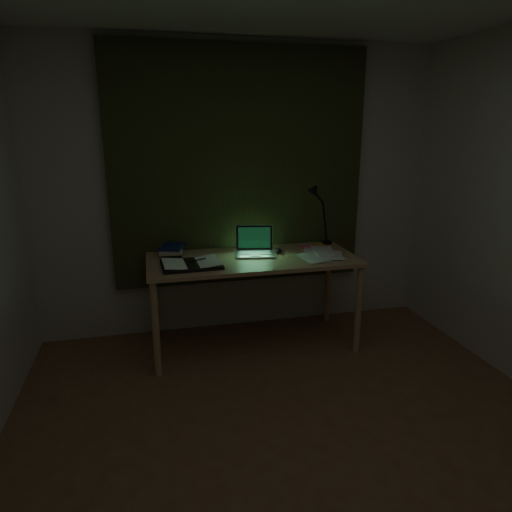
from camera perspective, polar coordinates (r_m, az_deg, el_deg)
The scene contains 12 objects.
floor at distance 2.75m, azimuth 7.32°, elevation -25.23°, with size 3.50×4.00×0.00m, color brown.
wall_back at distance 4.04m, azimuth -2.11°, elevation 8.05°, with size 3.50×0.00×2.50m, color beige.
curtain at distance 3.97m, azimuth -2.02°, elevation 10.83°, with size 2.20×0.06×2.00m, color #2D3118.
desk at distance 3.83m, azimuth -0.42°, elevation -5.76°, with size 1.69×0.74×0.77m, color tan, non-canonical shape.
laptop at distance 3.75m, azimuth -0.12°, elevation 1.77°, with size 0.32×0.36×0.23m, color silver, non-canonical shape.
open_textbook at distance 3.51m, azimuth -8.09°, elevation -0.98°, with size 0.45×0.32×0.04m, color white, non-canonical shape.
book_stack at distance 3.84m, azimuth -10.48°, elevation 0.79°, with size 0.19×0.23×0.09m, color white, non-canonical shape.
loose_papers at distance 3.83m, azimuth 7.75°, elevation 0.33°, with size 0.32×0.34×0.02m, color white, non-canonical shape.
mouse at distance 3.85m, azimuth 2.79°, elevation 0.66°, with size 0.06×0.10×0.04m, color black.
sticky_yellow at distance 4.12m, azimuth 7.88°, elevation 1.41°, with size 0.08×0.08×0.02m, color gold.
sticky_pink at distance 4.03m, azimuth 6.18°, elevation 1.15°, with size 0.08×0.08×0.02m, color #FD6289.
desk_lamp at distance 4.15m, azimuth 8.97°, elevation 5.12°, with size 0.35×0.28×0.53m, color black, non-canonical shape.
Camera 1 is at (-0.78, -1.92, 1.81)m, focal length 32.00 mm.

